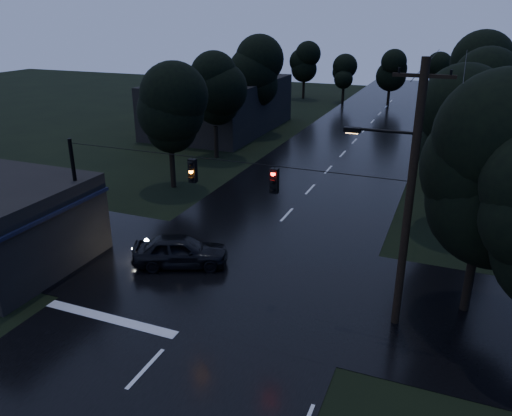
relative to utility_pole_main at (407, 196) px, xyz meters
The scene contains 15 objects.
main_road 21.06m from the utility_pole_main, 111.30° to the left, with size 12.00×120.00×0.02m, color black.
cross_street 9.14m from the utility_pole_main, behind, with size 60.00×9.00×0.02m, color black.
building_far_left 36.15m from the utility_pole_main, 126.44° to the left, with size 10.00×16.00×5.00m, color black.
utility_pole_main is the anchor object (origin of this frame).
utility_pole_far 17.08m from the utility_pole_main, 87.00° to the left, with size 2.00×0.30×7.50m.
anchor_pole_left 15.08m from the utility_pole_main, behind, with size 0.18×0.18×6.00m, color black.
span_signals 6.85m from the utility_pole_main, behind, with size 15.00×0.37×1.12m.
tree_corner_near 3.35m from the utility_pole_main, 37.67° to the left, with size 4.48×4.48×9.44m.
tree_left_a 19.76m from the utility_pole_main, 146.16° to the left, with size 3.92×3.92×8.26m.
tree_left_b 25.50m from the utility_pole_main, 131.84° to the left, with size 4.20×4.20×8.85m.
tree_left_c 33.94m from the utility_pole_main, 121.27° to the left, with size 4.48×4.48×9.44m.
tree_right_a 11.12m from the utility_pole_main, 81.77° to the left, with size 4.20×4.20×8.85m.
tree_right_b 19.14m from the utility_pole_main, 83.42° to the left, with size 4.48×4.48×9.44m.
tree_right_c 29.16m from the utility_pole_main, 84.50° to the left, with size 4.76×4.76×10.03m.
car 11.08m from the utility_pole_main, behind, with size 1.81×4.49×1.53m, color black.
Camera 1 is at (8.65, -6.40, 11.27)m, focal length 35.00 mm.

